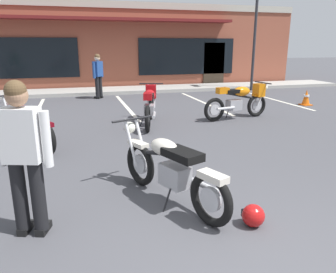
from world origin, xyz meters
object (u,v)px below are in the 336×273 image
(motorcycle_foreground_classic, at_px, (170,169))
(traffic_cone, at_px, (306,98))
(person_by_back_row, at_px, (23,151))
(helmet_on_pavement, at_px, (253,215))
(motorcycle_green_cafe_racer, at_px, (150,104))
(motorcycle_black_cruiser, at_px, (29,124))
(motorcycle_silver_naked, at_px, (240,100))
(person_in_shorts_foreground, at_px, (98,73))
(parking_lot_lamp_post, at_px, (257,18))

(motorcycle_foreground_classic, bearing_deg, traffic_cone, 40.99)
(person_by_back_row, bearing_deg, helmet_on_pavement, -12.17)
(motorcycle_green_cafe_racer, relative_size, traffic_cone, 3.88)
(person_by_back_row, bearing_deg, motorcycle_black_cruiser, 96.53)
(motorcycle_foreground_classic, xyz_separation_m, helmet_on_pavement, (0.74, -0.84, -0.33))
(motorcycle_foreground_classic, xyz_separation_m, person_by_back_row, (-1.66, -0.33, 0.49))
(motorcycle_foreground_classic, relative_size, motorcycle_silver_naked, 0.95)
(person_in_shorts_foreground, height_order, parking_lot_lamp_post, parking_lot_lamp_post)
(motorcycle_silver_naked, xyz_separation_m, traffic_cone, (3.21, 1.30, -0.27))
(person_by_back_row, bearing_deg, motorcycle_green_cafe_racer, 63.14)
(helmet_on_pavement, distance_m, traffic_cone, 8.66)
(motorcycle_black_cruiser, relative_size, traffic_cone, 3.57)
(motorcycle_black_cruiser, relative_size, person_in_shorts_foreground, 1.13)
(motorcycle_green_cafe_racer, bearing_deg, motorcycle_foreground_classic, -99.41)
(person_in_shorts_foreground, relative_size, traffic_cone, 3.16)
(motorcycle_black_cruiser, bearing_deg, person_by_back_row, -83.47)
(motorcycle_foreground_classic, xyz_separation_m, parking_lot_lamp_post, (6.64, 9.47, 2.65))
(person_by_back_row, xyz_separation_m, parking_lot_lamp_post, (8.29, 9.79, 2.16))
(person_in_shorts_foreground, bearing_deg, motorcycle_silver_naked, -53.44)
(traffic_cone, bearing_deg, motorcycle_green_cafe_racer, -167.60)
(motorcycle_foreground_classic, relative_size, traffic_cone, 3.77)
(helmet_on_pavement, xyz_separation_m, parking_lot_lamp_post, (5.90, 10.31, 2.98))
(traffic_cone, xyz_separation_m, parking_lot_lamp_post, (0.15, 3.83, 2.85))
(motorcycle_silver_naked, relative_size, person_by_back_row, 1.25)
(motorcycle_silver_naked, bearing_deg, motorcycle_foreground_classic, -127.08)
(person_in_shorts_foreground, relative_size, parking_lot_lamp_post, 0.35)
(motorcycle_foreground_classic, height_order, person_by_back_row, person_by_back_row)
(motorcycle_foreground_classic, relative_size, person_in_shorts_foreground, 1.19)
(motorcycle_green_cafe_racer, height_order, traffic_cone, motorcycle_green_cafe_racer)
(helmet_on_pavement, bearing_deg, motorcycle_foreground_classic, 131.33)
(traffic_cone, bearing_deg, helmet_on_pavement, -131.56)
(motorcycle_green_cafe_racer, relative_size, helmet_on_pavement, 7.92)
(motorcycle_black_cruiser, height_order, person_by_back_row, person_by_back_row)
(person_in_shorts_foreground, relative_size, person_by_back_row, 1.00)
(motorcycle_foreground_classic, height_order, motorcycle_green_cafe_racer, same)
(motorcycle_green_cafe_racer, relative_size, person_by_back_row, 1.23)
(helmet_on_pavement, bearing_deg, traffic_cone, 48.44)
(motorcycle_green_cafe_racer, bearing_deg, parking_lot_lamp_post, 40.76)
(motorcycle_silver_naked, xyz_separation_m, helmet_on_pavement, (-2.54, -5.18, -0.40))
(parking_lot_lamp_post, bearing_deg, motorcycle_foreground_classic, -125.03)
(motorcycle_silver_naked, distance_m, traffic_cone, 3.48)
(person_in_shorts_foreground, xyz_separation_m, helmet_on_pavement, (0.96, -9.89, -0.82))
(motorcycle_black_cruiser, xyz_separation_m, helmet_on_pavement, (2.79, -3.94, -0.33))
(person_in_shorts_foreground, distance_m, helmet_on_pavement, 9.97)
(motorcycle_foreground_classic, height_order, parking_lot_lamp_post, parking_lot_lamp_post)
(motorcycle_green_cafe_racer, height_order, person_in_shorts_foreground, person_in_shorts_foreground)
(motorcycle_silver_naked, xyz_separation_m, person_by_back_row, (-4.93, -4.66, 0.42))
(motorcycle_green_cafe_racer, bearing_deg, person_in_shorts_foreground, 101.38)
(motorcycle_foreground_classic, distance_m, person_by_back_row, 1.76)
(motorcycle_silver_naked, xyz_separation_m, person_in_shorts_foreground, (-3.49, 4.71, 0.42))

